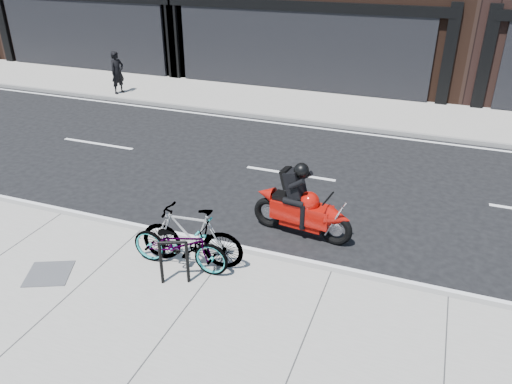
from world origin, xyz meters
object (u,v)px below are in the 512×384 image
at_px(pedestrian, 117,72).
at_px(bike_rack, 174,258).
at_px(bicycle_front, 180,244).
at_px(motorcycle, 306,208).
at_px(bicycle_rear, 192,236).
at_px(utility_grate, 49,274).

bearing_deg(pedestrian, bike_rack, -125.01).
bearing_deg(bicycle_front, pedestrian, 39.08).
height_order(bicycle_front, motorcycle, motorcycle).
height_order(bike_rack, bicycle_rear, bicycle_rear).
bearing_deg(pedestrian, bicycle_rear, -123.07).
xyz_separation_m(bicycle_front, motorcycle, (1.78, 2.02, 0.03)).
bearing_deg(utility_grate, pedestrian, 118.23).
xyz_separation_m(bike_rack, bicycle_rear, (0.02, 0.63, 0.08)).
distance_m(bike_rack, bicycle_front, 0.46).
relative_size(bike_rack, pedestrian, 0.53).
xyz_separation_m(motorcycle, pedestrian, (-9.45, 7.29, 0.27)).
xyz_separation_m(motorcycle, utility_grate, (-3.90, -3.06, -0.52)).
height_order(motorcycle, pedestrian, pedestrian).
relative_size(bicycle_front, pedestrian, 1.18).
relative_size(bike_rack, bicycle_front, 0.45).
height_order(bicycle_front, pedestrian, pedestrian).
relative_size(motorcycle, pedestrian, 1.37).
height_order(bicycle_rear, motorcycle, motorcycle).
bearing_deg(bicycle_rear, bike_rack, -7.86).
distance_m(bicycle_front, bicycle_rear, 0.25).
height_order(bike_rack, utility_grate, bike_rack).
xyz_separation_m(bicycle_rear, utility_grate, (-2.27, -1.22, -0.57)).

